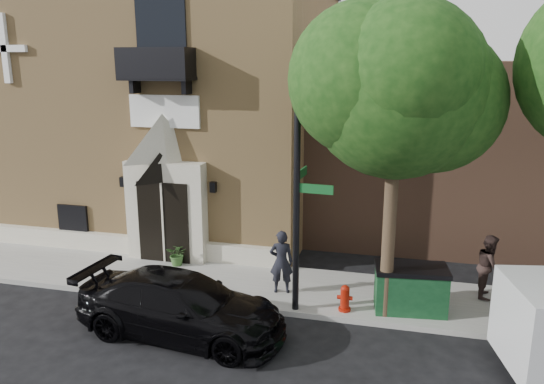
# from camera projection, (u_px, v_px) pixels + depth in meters

# --- Properties ---
(ground) EXTENTS (120.00, 120.00, 0.00)m
(ground) POSITION_uv_depth(u_px,v_px,m) (160.00, 302.00, 14.53)
(ground) COLOR black
(ground) RESTS_ON ground
(sidewalk) EXTENTS (42.00, 3.00, 0.15)m
(sidewalk) POSITION_uv_depth(u_px,v_px,m) (214.00, 281.00, 15.68)
(sidewalk) COLOR gray
(sidewalk) RESTS_ON ground
(church) EXTENTS (12.20, 11.01, 9.30)m
(church) POSITION_uv_depth(u_px,v_px,m) (173.00, 105.00, 21.58)
(church) COLOR tan
(church) RESTS_ON ground
(street_tree_left) EXTENTS (4.97, 4.38, 7.77)m
(street_tree_left) POSITION_uv_depth(u_px,v_px,m) (398.00, 86.00, 12.01)
(street_tree_left) COLOR #38281C
(street_tree_left) RESTS_ON sidewalk
(black_sedan) EXTENTS (5.31, 2.58, 1.49)m
(black_sedan) POSITION_uv_depth(u_px,v_px,m) (181.00, 306.00, 12.65)
(black_sedan) COLOR black
(black_sedan) RESTS_ON ground
(street_sign) EXTENTS (1.00, 1.00, 6.29)m
(street_sign) POSITION_uv_depth(u_px,v_px,m) (298.00, 191.00, 13.04)
(street_sign) COLOR black
(street_sign) RESTS_ON sidewalk
(fire_hydrant) EXTENTS (0.40, 0.32, 0.70)m
(fire_hydrant) POSITION_uv_depth(u_px,v_px,m) (345.00, 298.00, 13.62)
(fire_hydrant) COLOR maroon
(fire_hydrant) RESTS_ON sidewalk
(dumpster) EXTENTS (1.92, 1.23, 1.19)m
(dumpster) POSITION_uv_depth(u_px,v_px,m) (410.00, 288.00, 13.60)
(dumpster) COLOR #0E3319
(dumpster) RESTS_ON sidewalk
(planter) EXTENTS (0.69, 0.60, 0.72)m
(planter) POSITION_uv_depth(u_px,v_px,m) (178.00, 254.00, 16.65)
(planter) COLOR #375F29
(planter) RESTS_ON sidewalk
(pedestrian_near) EXTENTS (0.73, 0.55, 1.79)m
(pedestrian_near) POSITION_uv_depth(u_px,v_px,m) (281.00, 262.00, 14.59)
(pedestrian_near) COLOR black
(pedestrian_near) RESTS_ON sidewalk
(pedestrian_far) EXTENTS (0.75, 0.92, 1.75)m
(pedestrian_far) POSITION_uv_depth(u_px,v_px,m) (489.00, 266.00, 14.32)
(pedestrian_far) COLOR #30221F
(pedestrian_far) RESTS_ON sidewalk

